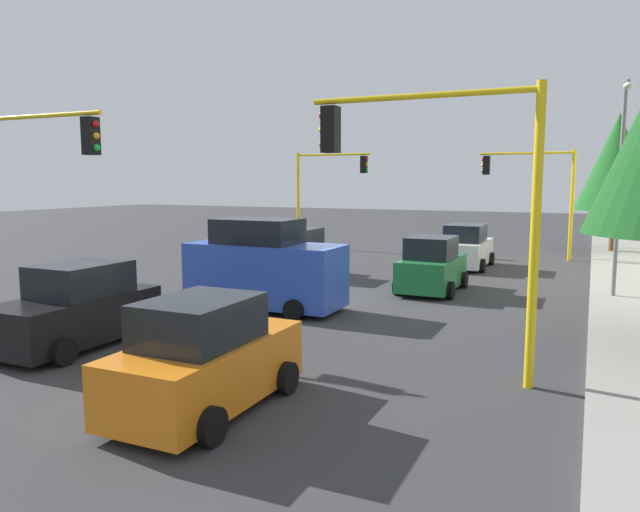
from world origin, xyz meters
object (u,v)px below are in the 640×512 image
Objects in this scene: traffic_signal_near_left at (440,175)px; car_white at (466,248)px; traffic_signal_far_left at (533,182)px; traffic_signal_near_right at (28,175)px; car_black at (77,309)px; car_red at (297,255)px; traffic_signal_far_right at (326,180)px; delivery_van_blue at (264,268)px; street_lamp_curbside at (621,167)px; car_green at (432,267)px; car_orange at (206,359)px; tree_roadside_far at (617,162)px.

car_white is at bearing -171.16° from traffic_signal_near_left.
traffic_signal_far_left is 23.01m from traffic_signal_near_right.
traffic_signal_far_left is 23.16m from car_black.
traffic_signal_near_right reaches higher than car_red.
delivery_van_blue is at bearing 17.58° from traffic_signal_far_right.
traffic_signal_near_left reaches higher than car_white.
car_white is (4.59, 8.98, -3.03)m from traffic_signal_far_right.
delivery_van_blue is (5.61, -9.81, -3.07)m from street_lamp_curbside.
street_lamp_curbside is 1.88× the size of car_green.
car_orange is (23.48, -3.11, -2.96)m from traffic_signal_far_left.
street_lamp_curbside is (-9.61, 3.50, 0.30)m from traffic_signal_near_left.
car_red and car_orange have the same top height.
car_orange is at bearing 68.38° from car_black.
delivery_van_blue is at bearing 159.96° from car_black.
car_orange is (18.89, -0.76, -0.00)m from car_white.
traffic_signal_near_left is 1.53× the size of car_green.
car_red is at bearing -162.24° from delivery_van_blue.
tree_roadside_far reaches higher than traffic_signal_far_right.
car_black is (10.42, -5.95, 0.00)m from car_green.
tree_roadside_far is (-14.39, 0.30, 0.55)m from street_lamp_curbside.
traffic_signal_far_right is 1.16× the size of delivery_van_blue.
delivery_van_blue reaches higher than car_black.
traffic_signal_near_left is at bearing 29.64° from traffic_signal_far_right.
traffic_signal_near_left reaches higher than car_black.
traffic_signal_far_left is 13.27m from car_red.
traffic_signal_near_right is at bearing -32.37° from tree_roadside_far.
traffic_signal_near_right is at bearing -29.63° from traffic_signal_far_left.
car_black is at bearing -21.05° from traffic_signal_far_left.
traffic_signal_near_left is at bearing -19.99° from street_lamp_curbside.
car_black is 1.04× the size of car_orange.
car_green is (-8.98, 9.07, -3.20)m from traffic_signal_near_right.
traffic_signal_near_right reaches higher than car_white.
delivery_van_blue is (16.00, -6.27, -2.57)m from traffic_signal_far_left.
traffic_signal_far_left is 5.64m from tree_roadside_far.
traffic_signal_near_right is (20.00, -11.37, 0.24)m from traffic_signal_far_left.
traffic_signal_near_right is at bearing -114.73° from car_black.
traffic_signal_far_left is 0.78× the size of street_lamp_curbside.
traffic_signal_far_right is 18.15m from street_lamp_curbside.
traffic_signal_far_right is at bearing -75.24° from tree_roadside_far.
traffic_signal_far_left is at bearing 168.21° from car_green.
tree_roadside_far reaches higher than car_white.
car_white is at bearing 62.94° from traffic_signal_far_right.
traffic_signal_near_left reaches higher than car_red.
street_lamp_curbside is at bearing 119.77° from delivery_van_blue.
tree_roadside_far is 11.32m from car_white.
tree_roadside_far reaches higher than traffic_signal_near_right.
car_orange is at bearing -42.22° from traffic_signal_near_left.
car_white is (-5.80, -5.89, -3.45)m from street_lamp_curbside.
delivery_van_blue is 12.07m from car_white.
delivery_van_blue is at bearing -157.11° from car_orange.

